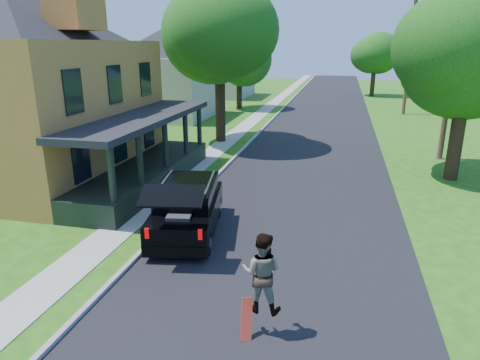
% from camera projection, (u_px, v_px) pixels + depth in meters
% --- Properties ---
extents(ground, '(140.00, 140.00, 0.00)m').
position_uv_depth(ground, '(276.00, 264.00, 12.27)').
color(ground, '#265911').
rests_on(ground, ground).
extents(street, '(8.00, 120.00, 0.02)m').
position_uv_depth(street, '(318.00, 132.00, 30.82)').
color(street, black).
rests_on(street, ground).
extents(curb, '(0.15, 120.00, 0.12)m').
position_uv_depth(curb, '(263.00, 130.00, 31.71)').
color(curb, gray).
rests_on(curb, ground).
extents(sidewalk, '(1.30, 120.00, 0.03)m').
position_uv_depth(sidewalk, '(242.00, 129.00, 32.05)').
color(sidewalk, '#9F9F96').
rests_on(sidewalk, ground).
extents(front_walk, '(6.50, 1.20, 0.03)m').
position_uv_depth(front_walk, '(94.00, 180.00, 19.92)').
color(front_walk, '#9F9F96').
rests_on(front_walk, ground).
extents(main_house, '(15.56, 15.56, 10.10)m').
position_uv_depth(main_house, '(16.00, 70.00, 19.15)').
color(main_house, '#BF8038').
rests_on(main_house, ground).
extents(neighbor_house_mid, '(12.78, 12.78, 8.30)m').
position_uv_depth(neighbor_house_mid, '(162.00, 67.00, 36.23)').
color(neighbor_house_mid, '#ACA698').
rests_on(neighbor_house_mid, ground).
extents(neighbor_house_far, '(12.78, 12.78, 8.30)m').
position_uv_depth(neighbor_house_far, '(216.00, 61.00, 51.07)').
color(neighbor_house_far, '#ACA698').
rests_on(neighbor_house_far, ground).
extents(black_suv, '(2.65, 5.14, 2.28)m').
position_uv_depth(black_suv, '(187.00, 208.00, 14.10)').
color(black_suv, black).
rests_on(black_suv, ground).
extents(skateboarder, '(0.88, 0.69, 1.79)m').
position_uv_depth(skateboarder, '(262.00, 272.00, 9.03)').
color(skateboarder, black).
rests_on(skateboarder, ground).
extents(skateboard, '(0.28, 0.49, 0.87)m').
position_uv_depth(skateboard, '(247.00, 320.00, 9.14)').
color(skateboard, '#A71E0E').
rests_on(skateboard, ground).
extents(tree_left_mid, '(7.36, 7.53, 9.87)m').
position_uv_depth(tree_left_mid, '(219.00, 36.00, 26.01)').
color(tree_left_mid, black).
rests_on(tree_left_mid, ground).
extents(tree_left_far, '(5.91, 5.99, 7.78)m').
position_uv_depth(tree_left_far, '(239.00, 56.00, 40.85)').
color(tree_left_far, black).
rests_on(tree_left_far, ground).
extents(tree_right_near, '(7.08, 6.76, 9.05)m').
position_uv_depth(tree_right_near, '(469.00, 48.00, 18.35)').
color(tree_right_near, black).
rests_on(tree_right_near, ground).
extents(tree_right_mid, '(7.15, 6.86, 9.26)m').
position_uv_depth(tree_right_mid, '(448.00, 42.00, 38.25)').
color(tree_right_mid, black).
rests_on(tree_right_mid, ground).
extents(tree_right_far, '(5.82, 5.56, 7.84)m').
position_uv_depth(tree_right_far, '(375.00, 52.00, 50.72)').
color(tree_right_far, black).
rests_on(tree_right_far, ground).
extents(utility_pole_near, '(1.78, 0.34, 8.93)m').
position_uv_depth(utility_pole_near, '(452.00, 73.00, 22.26)').
color(utility_pole_near, '#40291E').
rests_on(utility_pole_near, ground).
extents(utility_pole_far, '(1.79, 0.59, 10.64)m').
position_uv_depth(utility_pole_far, '(410.00, 51.00, 37.09)').
color(utility_pole_far, '#40291E').
rests_on(utility_pole_far, ground).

